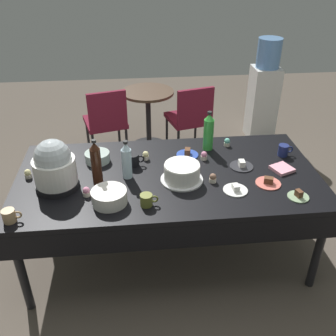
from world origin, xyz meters
TOP-DOWN VIEW (x-y plane):
  - ground at (0.00, 0.00)m, footprint 9.00×9.00m
  - potluck_table at (0.00, 0.00)m, footprint 2.20×1.10m
  - frosted_layer_cake at (0.09, -0.09)m, footprint 0.30×0.30m
  - slow_cooker at (-0.78, -0.09)m, footprint 0.30×0.30m
  - glass_salad_bowl at (-0.52, 0.24)m, footprint 0.19×0.19m
  - ceramic_snack_bowl at (-0.41, -0.31)m, footprint 0.23×0.23m
  - dessert_plate_sage at (0.83, -0.38)m, footprint 0.14×0.14m
  - dessert_plate_white at (0.44, -0.26)m, footprint 0.17×0.17m
  - dessert_plate_charcoal at (0.56, 0.04)m, footprint 0.18×0.18m
  - dessert_plate_coral at (0.69, -0.20)m, footprint 0.18×0.18m
  - dessert_plate_cobalt at (0.18, 0.26)m, footprint 0.18×0.18m
  - cupcake_mint at (-1.00, 0.05)m, footprint 0.05×0.05m
  - cupcake_vanilla at (0.30, 0.18)m, footprint 0.05×0.05m
  - cupcake_lemon at (-0.57, -0.22)m, footprint 0.05×0.05m
  - cupcake_berry at (-0.15, 0.23)m, footprint 0.05×0.05m
  - cupcake_rose at (0.30, -0.14)m, footprint 0.05×0.05m
  - cupcake_cocoa at (0.53, 0.39)m, footprint 0.05×0.05m
  - soda_bottle_water at (-0.29, -0.01)m, footprint 0.07×0.07m
  - soda_bottle_lime_soda at (0.36, 0.35)m, footprint 0.08×0.08m
  - soda_bottle_cola at (-0.50, -0.07)m, footprint 0.07×0.07m
  - coffee_mug_black at (-0.25, 0.15)m, footprint 0.13×0.09m
  - coffee_mug_olive at (-0.17, -0.36)m, footprint 0.12×0.08m
  - coffee_mug_navy at (0.93, 0.18)m, footprint 0.12×0.08m
  - coffee_mug_tan at (-1.01, -0.44)m, footprint 0.12×0.08m
  - paper_napkin_stack at (0.85, -0.03)m, footprint 0.18×0.18m
  - maroon_chair_left at (-0.53, 1.61)m, footprint 0.54×0.54m
  - maroon_chair_right at (0.42, 1.61)m, footprint 0.54×0.54m
  - round_cafe_table at (-0.05, 1.83)m, footprint 0.60×0.60m
  - water_cooler at (1.39, 2.00)m, footprint 0.32×0.32m

SIDE VIEW (x-z plane):
  - ground at x=0.00m, z-range 0.00..0.00m
  - maroon_chair_left at x=-0.53m, z-range 0.07..0.92m
  - maroon_chair_right at x=0.42m, z-range 0.07..0.92m
  - round_cafe_table at x=-0.05m, z-range 0.14..0.86m
  - water_cooler at x=1.39m, z-range -0.03..1.21m
  - potluck_table at x=0.00m, z-range 0.31..1.06m
  - dessert_plate_white at x=0.44m, z-range 0.74..0.78m
  - paper_napkin_stack at x=0.85m, z-range 0.75..0.77m
  - dessert_plate_coral at x=0.69m, z-range 0.74..0.79m
  - dessert_plate_charcoal at x=0.56m, z-range 0.74..0.79m
  - dessert_plate_sage at x=0.83m, z-range 0.74..0.79m
  - dessert_plate_cobalt at x=0.18m, z-range 0.74..0.79m
  - cupcake_mint at x=-1.00m, z-range 0.75..0.82m
  - cupcake_vanilla at x=0.30m, z-range 0.75..0.82m
  - cupcake_lemon at x=-0.57m, z-range 0.75..0.82m
  - cupcake_berry at x=-0.15m, z-range 0.75..0.82m
  - cupcake_rose at x=0.30m, z-range 0.75..0.82m
  - cupcake_cocoa at x=0.53m, z-range 0.75..0.82m
  - glass_salad_bowl at x=-0.52m, z-range 0.75..0.82m
  - coffee_mug_olive at x=-0.17m, z-range 0.75..0.83m
  - coffee_mug_tan at x=-1.01m, z-range 0.75..0.83m
  - coffee_mug_navy at x=0.93m, z-range 0.75..0.84m
  - ceramic_snack_bowl at x=-0.41m, z-range 0.75..0.84m
  - coffee_mug_black at x=-0.25m, z-range 0.75..0.84m
  - frosted_layer_cake at x=0.09m, z-range 0.75..0.88m
  - soda_bottle_water at x=-0.29m, z-range 0.74..1.03m
  - soda_bottle_lime_soda at x=0.36m, z-range 0.74..1.06m
  - soda_bottle_cola at x=-0.50m, z-range 0.74..1.08m
  - slow_cooker at x=-0.78m, z-range 0.74..1.10m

